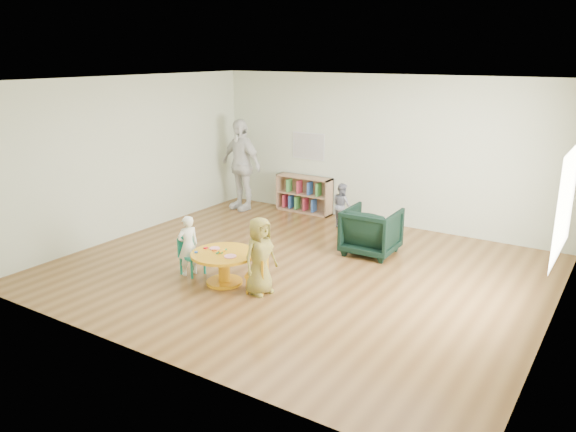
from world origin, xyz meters
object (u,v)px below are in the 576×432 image
object	(u,v)px
child_left	(188,246)
child_right	(260,256)
kid_chair_right	(260,273)
activity_table	(224,262)
adult_caretaker	(241,165)
bookshelf	(304,194)
armchair	(371,231)
kid_chair_left	(190,254)
toddler	(342,205)

from	to	relation	value
child_left	child_right	bearing A→B (deg)	112.23
kid_chair_right	activity_table	bearing A→B (deg)	73.39
adult_caretaker	child_right	bearing A→B (deg)	-37.97
adult_caretaker	kid_chair_right	bearing A→B (deg)	-38.04
child_left	bookshelf	bearing A→B (deg)	-153.77
bookshelf	armchair	distance (m)	2.73
bookshelf	armchair	world-z (taller)	armchair
armchair	adult_caretaker	xyz separation A→B (m)	(-3.46, 1.06, 0.56)
child_left	child_right	size ratio (longest dim) A/B	0.84
child_left	adult_caretaker	world-z (taller)	adult_caretaker
bookshelf	child_right	size ratio (longest dim) A/B	1.11
armchair	bookshelf	bearing A→B (deg)	-37.15
child_right	kid_chair_left	bearing A→B (deg)	101.56
child_right	toddler	world-z (taller)	child_right
kid_chair_right	armchair	xyz separation A→B (m)	(0.63, 2.24, 0.11)
adult_caretaker	toddler	bearing A→B (deg)	11.02
kid_chair_right	bookshelf	world-z (taller)	bookshelf
activity_table	child_right	xyz separation A→B (m)	(0.63, 0.00, 0.22)
kid_chair_right	child_right	bearing A→B (deg)	-150.28
armchair	adult_caretaker	size ratio (longest dim) A/B	0.45
toddler	bookshelf	bearing A→B (deg)	9.97
bookshelf	child_left	size ratio (longest dim) A/B	1.32
toddler	kid_chair_right	bearing A→B (deg)	132.53
activity_table	toddler	bearing A→B (deg)	87.35
kid_chair_right	toddler	xyz separation A→B (m)	(-0.45, 3.28, 0.15)
kid_chair_right	bookshelf	distance (m)	4.14
activity_table	child_left	world-z (taller)	child_left
toddler	adult_caretaker	bearing A→B (deg)	34.41
activity_table	adult_caretaker	world-z (taller)	adult_caretaker
bookshelf	kid_chair_right	bearing A→B (deg)	-67.32
kid_chair_left	kid_chair_right	xyz separation A→B (m)	(1.25, 0.00, -0.03)
bookshelf	child_left	world-z (taller)	child_left
kid_chair_left	toddler	size ratio (longest dim) A/B	0.68
kid_chair_left	kid_chair_right	bearing A→B (deg)	98.25
armchair	kid_chair_left	bearing A→B (deg)	48.05
child_left	child_right	world-z (taller)	child_right
child_right	toddler	distance (m)	3.35
activity_table	kid_chair_left	world-z (taller)	kid_chair_left
kid_chair_left	armchair	world-z (taller)	armchair
toddler	adult_caretaker	distance (m)	2.43
kid_chair_left	child_right	xyz separation A→B (m)	(1.28, -0.02, 0.23)
child_left	adult_caretaker	xyz separation A→B (m)	(-1.58, 3.35, 0.49)
kid_chair_left	kid_chair_right	distance (m)	1.25
bookshelf	armchair	bearing A→B (deg)	-35.29
activity_table	kid_chair_left	bearing A→B (deg)	177.86
armchair	child_right	size ratio (longest dim) A/B	0.78
armchair	child_right	distance (m)	2.35
activity_table	toddler	xyz separation A→B (m)	(0.15, 3.31, 0.10)
toddler	adult_caretaker	size ratio (longest dim) A/B	0.45
child_left	kid_chair_right	bearing A→B (deg)	113.43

